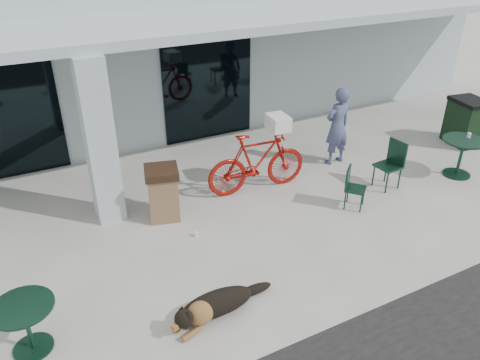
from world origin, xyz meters
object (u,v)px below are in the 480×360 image
cafe_table_far (460,158)px  cafe_chair_far_b (388,165)px  cafe_chair_far_a (356,188)px  trash_receptacle (163,193)px  bicycle (257,162)px  wheeled_bin (466,122)px  cafe_table_near (28,328)px  dog (217,302)px  person (337,126)px

cafe_table_far → cafe_chair_far_b: size_ratio=0.89×
cafe_chair_far_b → cafe_chair_far_a: bearing=-77.9°
cafe_table_far → trash_receptacle: (-6.44, 1.40, 0.09)m
bicycle → wheeled_bin: size_ratio=1.86×
cafe_table_far → cafe_chair_far_b: cafe_chair_far_b is taller
bicycle → cafe_table_far: 4.60m
wheeled_bin → bicycle: bearing=-173.7°
trash_receptacle → cafe_table_near: bearing=-139.6°
bicycle → dog: size_ratio=1.71×
person → wheeled_bin: person is taller
cafe_chair_far_b → dog: bearing=-74.3°
dog → cafe_table_far: 6.77m
cafe_chair_far_b → cafe_table_far: bearing=75.9°
cafe_table_near → cafe_table_far: 9.12m
cafe_table_far → wheeled_bin: (1.56, 1.17, 0.16)m
dog → cafe_table_near: 2.52m
bicycle → cafe_table_far: (4.34, -1.50, -0.22)m
cafe_table_near → trash_receptacle: bearing=40.4°
trash_receptacle → bicycle: bearing=2.7°
bicycle → wheeled_bin: bearing=-88.6°
cafe_table_near → cafe_chair_far_b: 7.34m
bicycle → wheeled_bin: 5.92m
cafe_chair_far_a → cafe_table_far: bearing=-40.7°
cafe_chair_far_a → cafe_chair_far_b: bearing=-24.7°
cafe_chair_far_a → wheeled_bin: (4.53, 1.17, 0.16)m
dog → wheeled_bin: 8.59m
person → wheeled_bin: (3.63, -0.63, -0.33)m
cafe_chair_far_b → bicycle: bearing=-119.2°
person → dog: bearing=30.5°
dog → trash_receptacle: trash_receptacle is taller
bicycle → cafe_chair_far_b: size_ratio=2.10×
bicycle → cafe_table_far: bicycle is taller
cafe_table_far → person: 2.79m
cafe_chair_far_a → dog: bearing=160.0°
cafe_chair_far_a → trash_receptacle: trash_receptacle is taller
cafe_chair_far_a → wheeled_bin: bearing=-26.3°
wheeled_bin → cafe_chair_far_b: bearing=-156.5°
cafe_table_near → cafe_table_far: bearing=5.4°
person → cafe_chair_far_b: bearing=94.5°
cafe_table_far → trash_receptacle: trash_receptacle is taller
cafe_table_near → trash_receptacle: size_ratio=0.77×
cafe_table_near → cafe_table_far: (9.08, 0.85, 0.05)m
cafe_chair_far_a → trash_receptacle: size_ratio=0.81×
dog → wheeled_bin: size_ratio=1.09×
dog → trash_receptacle: 2.82m
cafe_table_far → dog: bearing=-168.1°
bicycle → cafe_chair_far_a: bicycle is taller
cafe_table_far → cafe_chair_far_a: bearing=-179.9°
bicycle → cafe_table_near: 5.29m
cafe_chair_far_a → cafe_chair_far_b: size_ratio=0.82×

